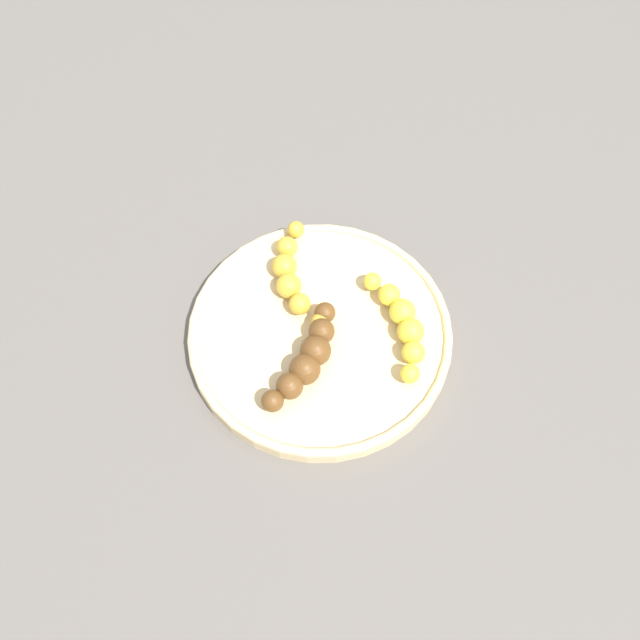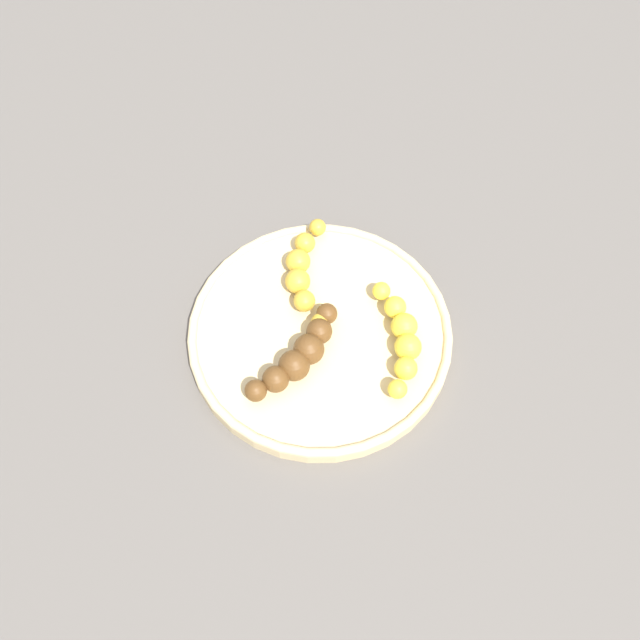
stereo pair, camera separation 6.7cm
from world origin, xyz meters
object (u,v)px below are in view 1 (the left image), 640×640
(fruit_bowl, at_px, (320,332))
(banana_overripe, at_px, (307,358))
(banana_spotted, at_px, (292,275))
(banana_yellow, at_px, (402,323))

(fruit_bowl, relative_size, banana_overripe, 2.09)
(banana_overripe, bearing_deg, fruit_bowl, 99.89)
(banana_spotted, height_order, banana_overripe, banana_overripe)
(banana_yellow, height_order, banana_overripe, banana_overripe)
(banana_yellow, xyz_separation_m, banana_overripe, (0.08, -0.07, 0.00))
(fruit_bowl, height_order, banana_yellow, banana_yellow)
(fruit_bowl, relative_size, banana_yellow, 2.74)
(banana_spotted, bearing_deg, banana_yellow, 140.84)
(banana_overripe, bearing_deg, banana_yellow, 50.43)
(banana_yellow, bearing_deg, banana_overripe, -173.21)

